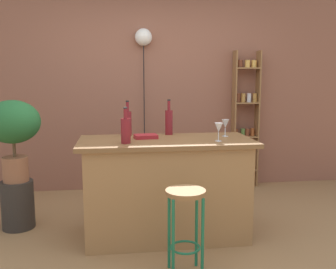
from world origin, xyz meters
TOP-DOWN VIEW (x-y plane):
  - ground at (0.00, 0.00)m, footprint 12.00×12.00m
  - back_wall at (0.00, 1.95)m, footprint 6.40×0.10m
  - kitchen_counter at (0.00, 0.30)m, footprint 1.58×0.72m
  - bar_stool at (0.05, -0.42)m, footprint 0.30×0.30m
  - spice_shelf at (1.27, 1.80)m, footprint 0.34×0.17m
  - plant_stool at (-1.43, 0.68)m, footprint 0.32×0.32m
  - potted_plant at (-1.43, 0.68)m, footprint 0.52×0.47m
  - bottle_sauce_amber at (0.06, 0.59)m, footprint 0.07×0.07m
  - bottle_spirits_clear at (-0.37, 0.14)m, footprint 0.08×0.08m
  - bottle_vinegar at (-0.34, 0.58)m, footprint 0.08×0.08m
  - wine_glass_left at (0.58, 0.41)m, footprint 0.07×0.07m
  - wine_glass_center at (0.45, 0.14)m, footprint 0.07×0.07m
  - cookbook at (-0.18, 0.39)m, footprint 0.23×0.17m
  - pendant_globe_light at (-0.09, 1.84)m, footprint 0.22×0.22m

SIDE VIEW (x-z plane):
  - ground at x=0.00m, z-range 0.00..0.00m
  - plant_stool at x=-1.43m, z-range 0.00..0.48m
  - kitchen_counter at x=0.00m, z-range 0.00..0.93m
  - bar_stool at x=0.05m, z-range 0.15..0.81m
  - cookbook at x=-0.18m, z-range 0.92..0.96m
  - spice_shelf at x=1.27m, z-range 0.04..1.86m
  - potted_plant at x=-1.43m, z-range 0.61..1.40m
  - wine_glass_left at x=0.58m, z-range 0.96..1.12m
  - wine_glass_center at x=0.45m, z-range 0.96..1.12m
  - bottle_spirits_clear at x=-0.37m, z-range 0.88..1.20m
  - bottle_vinegar at x=-0.34m, z-range 0.88..1.22m
  - bottle_sauce_amber at x=0.06m, z-range 0.88..1.23m
  - back_wall at x=0.00m, z-range 0.00..2.80m
  - pendant_globe_light at x=-0.09m, z-range 0.91..3.00m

